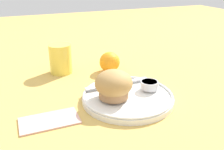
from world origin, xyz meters
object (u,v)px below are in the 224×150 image
object	(u,v)px
muffin	(114,85)
juice_glass	(61,59)
orange_fruit	(110,62)
butter_knife	(117,83)

from	to	relation	value
muffin	juice_glass	xyz separation A→B (m)	(-0.08, 0.26, -0.00)
orange_fruit	juice_glass	size ratio (longest dim) A/B	0.71
muffin	orange_fruit	distance (m)	0.22
butter_knife	juice_glass	bearing A→B (deg)	119.57
juice_glass	butter_knife	bearing A→B (deg)	-58.69
muffin	juice_glass	bearing A→B (deg)	106.90
muffin	butter_knife	size ratio (longest dim) A/B	0.50
butter_knife	juice_glass	size ratio (longest dim) A/B	1.98
muffin	butter_knife	xyz separation A→B (m)	(0.04, 0.07, -0.03)
muffin	juice_glass	distance (m)	0.28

